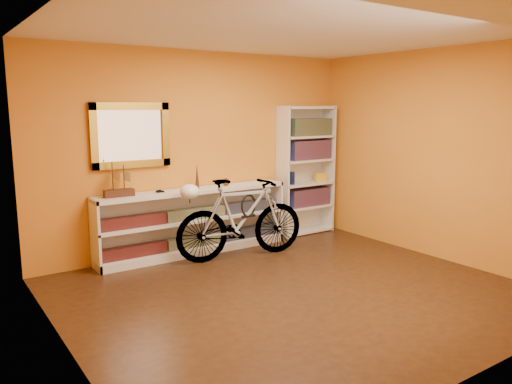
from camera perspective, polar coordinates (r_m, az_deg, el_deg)
floor at (r=5.30m, az=4.35°, el=-11.31°), size 4.50×4.00×0.01m
ceiling at (r=4.99m, az=4.76°, el=17.87°), size 4.50×4.00×0.01m
back_wall at (r=6.65m, az=-6.37°, el=4.56°), size 4.50×0.01×2.60m
left_wall at (r=3.99m, az=-21.61°, el=0.43°), size 0.01×4.00×2.60m
right_wall at (r=6.62m, az=19.98°, el=4.01°), size 0.01×4.00×2.60m
gilt_mirror at (r=6.21m, az=-14.04°, el=6.27°), size 0.98×0.06×0.78m
wall_socket at (r=7.27m, az=0.15°, el=-3.34°), size 0.09×0.02×0.09m
console_unit at (r=6.53m, az=-6.98°, el=-3.33°), size 2.60×0.35×0.85m
cd_row_lower at (r=6.58m, az=-6.85°, el=-5.53°), size 2.50×0.13×0.14m
cd_row_upper at (r=6.49m, az=-6.91°, el=-2.42°), size 2.50×0.13×0.14m
model_ship at (r=6.04m, az=-15.39°, el=1.42°), size 0.35×0.15×0.41m
toy_car at (r=6.26m, az=-10.85°, el=-0.04°), size 0.00×0.00×0.00m
bronze_ornament at (r=6.45m, az=-6.72°, el=1.83°), size 0.06×0.06×0.33m
decorative_orb at (r=6.67m, az=-3.43°, el=1.14°), size 0.10×0.10×0.10m
bookcase at (r=7.49m, az=5.70°, el=2.46°), size 0.90×0.30×1.90m
book_row_a at (r=7.58m, az=5.94°, el=-0.55°), size 0.70×0.22×0.26m
book_row_b at (r=7.49m, az=6.03°, el=4.80°), size 0.70×0.22×0.28m
book_row_c at (r=7.47m, az=6.08°, el=7.36°), size 0.70×0.22×0.25m
travel_mug at (r=7.31m, az=4.11°, el=1.59°), size 0.08×0.08×0.19m
red_tin at (r=7.33m, az=4.42°, el=7.08°), size 0.16×0.16×0.18m
yellow_bag at (r=7.64m, az=7.32°, el=1.68°), size 0.20×0.16×0.14m
bicycle at (r=6.28m, az=-1.71°, el=-3.01°), size 0.71×1.78×1.02m
helmet at (r=5.97m, az=-7.56°, el=0.04°), size 0.24×0.23×0.18m
u_lock at (r=6.29m, az=-0.86°, el=-1.56°), size 0.22×0.02×0.22m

